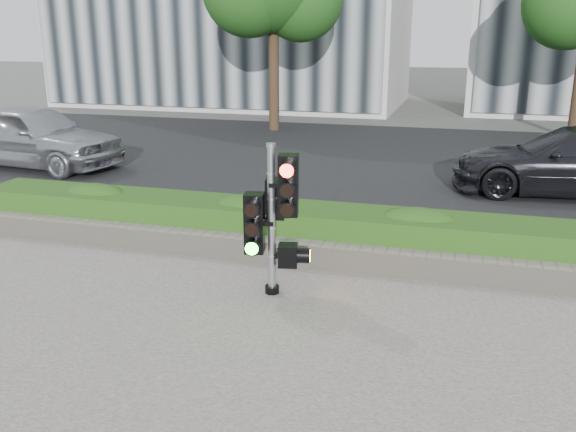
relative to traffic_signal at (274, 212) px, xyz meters
The scene contains 8 objects.
ground 1.40m from the traffic_signal, 75.31° to the right, with size 120.00×120.00×0.00m, color #51514C.
road 9.28m from the traffic_signal, 88.70° to the left, with size 60.00×13.00×0.02m, color black.
curb 2.60m from the traffic_signal, 84.95° to the left, with size 60.00×0.25×0.12m, color gray.
stone_wall 1.46m from the traffic_signal, 79.34° to the left, with size 12.00×0.32×0.34m, color gray.
hedge 1.93m from the traffic_signal, 83.24° to the left, with size 12.00×1.00×0.68m, color #477925.
traffic_signal is the anchor object (origin of this frame).
car_silver 10.18m from the traffic_signal, 144.51° to the left, with size 1.90×4.72×1.61m, color #A7A8AE.
car_dark 8.12m from the traffic_signal, 55.83° to the left, with size 2.02×4.98×1.44m, color black.
Camera 1 is at (2.04, -6.33, 3.32)m, focal length 38.00 mm.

